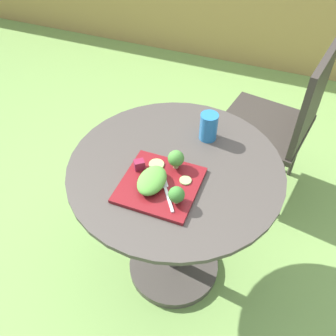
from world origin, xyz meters
TOP-DOWN VIEW (x-y plane):
  - ground_plane at (0.00, 0.00)m, footprint 12.00×12.00m
  - patio_table at (0.00, 0.00)m, footprint 0.80×0.80m
  - patio_chair at (0.33, 0.71)m, footprint 0.51×0.51m
  - salad_plate at (-0.02, -0.11)m, footprint 0.26×0.26m
  - drinking_glass at (0.06, 0.20)m, footprint 0.07×0.07m
  - fork at (0.02, -0.14)m, footprint 0.10×0.14m
  - lettuce_mound at (-0.04, -0.13)m, footprint 0.09×0.14m
  - broccoli_floret_0 at (0.01, -0.02)m, footprint 0.06×0.06m
  - broccoli_floret_1 at (0.06, -0.17)m, footprint 0.06×0.06m
  - cucumber_slice_0 at (0.06, -0.07)m, footprint 0.04×0.04m
  - cucumber_slice_1 at (-0.06, -0.03)m, footprint 0.06×0.06m
  - beet_chunk_0 at (-0.11, -0.07)m, footprint 0.05×0.04m

SIDE VIEW (x-z plane):
  - ground_plane at x=0.00m, z-range 0.00..0.00m
  - patio_table at x=0.00m, z-range 0.07..0.79m
  - patio_chair at x=0.33m, z-range 0.08..0.98m
  - salad_plate at x=-0.02m, z-range 0.72..0.73m
  - fork at x=0.02m, z-range 0.73..0.74m
  - cucumber_slice_0 at x=0.06m, z-range 0.73..0.74m
  - cucumber_slice_1 at x=-0.06m, z-range 0.73..0.74m
  - beet_chunk_0 at x=-0.11m, z-range 0.73..0.77m
  - lettuce_mound at x=-0.04m, z-range 0.73..0.78m
  - broccoli_floret_1 at x=0.06m, z-range 0.74..0.80m
  - drinking_glass at x=0.06m, z-range 0.71..0.82m
  - broccoli_floret_0 at x=0.01m, z-range 0.74..0.81m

